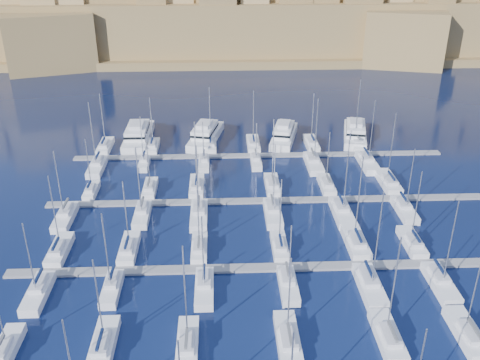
{
  "coord_description": "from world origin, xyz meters",
  "views": [
    {
      "loc": [
        -8.93,
        -80.35,
        48.7
      ],
      "look_at": [
        -5.38,
        6.0,
        6.67
      ],
      "focal_mm": 40.0,
      "sensor_mm": 36.0,
      "label": 1
    }
  ],
  "objects_px": {
    "motor_yacht_b": "(205,134)",
    "motor_yacht_d": "(355,132)",
    "sailboat_4": "(388,336)",
    "motor_yacht_a": "(138,134)",
    "sailboat_2": "(188,343)",
    "motor_yacht_c": "(284,134)",
    "sailboat_0": "(5,350)"
  },
  "relations": [
    {
      "from": "sailboat_2",
      "to": "motor_yacht_c",
      "type": "distance_m",
      "value": 72.84
    },
    {
      "from": "sailboat_2",
      "to": "motor_yacht_a",
      "type": "xyz_separation_m",
      "value": [
        -15.37,
        71.25,
        0.97
      ]
    },
    {
      "from": "sailboat_0",
      "to": "motor_yacht_d",
      "type": "xyz_separation_m",
      "value": [
        60.46,
        70.67,
        1.01
      ]
    },
    {
      "from": "sailboat_0",
      "to": "motor_yacht_b",
      "type": "relative_size",
      "value": 0.64
    },
    {
      "from": "sailboat_4",
      "to": "motor_yacht_d",
      "type": "bearing_deg",
      "value": 80.05
    },
    {
      "from": "sailboat_4",
      "to": "motor_yacht_d",
      "type": "relative_size",
      "value": 0.87
    },
    {
      "from": "motor_yacht_a",
      "to": "motor_yacht_b",
      "type": "relative_size",
      "value": 1.02
    },
    {
      "from": "sailboat_4",
      "to": "motor_yacht_a",
      "type": "xyz_separation_m",
      "value": [
        -40.97,
        71.01,
        0.97
      ]
    },
    {
      "from": "sailboat_0",
      "to": "motor_yacht_d",
      "type": "height_order",
      "value": "sailboat_0"
    },
    {
      "from": "sailboat_2",
      "to": "sailboat_4",
      "type": "bearing_deg",
      "value": 0.55
    },
    {
      "from": "motor_yacht_d",
      "to": "motor_yacht_b",
      "type": "bearing_deg",
      "value": 179.57
    },
    {
      "from": "motor_yacht_b",
      "to": "motor_yacht_d",
      "type": "distance_m",
      "value": 36.86
    },
    {
      "from": "sailboat_2",
      "to": "motor_yacht_b",
      "type": "bearing_deg",
      "value": 89.15
    },
    {
      "from": "sailboat_2",
      "to": "motor_yacht_d",
      "type": "relative_size",
      "value": 0.85
    },
    {
      "from": "sailboat_0",
      "to": "sailboat_4",
      "type": "relative_size",
      "value": 0.76
    },
    {
      "from": "sailboat_4",
      "to": "motor_yacht_b",
      "type": "relative_size",
      "value": 0.84
    },
    {
      "from": "motor_yacht_a",
      "to": "sailboat_4",
      "type": "bearing_deg",
      "value": -60.02
    },
    {
      "from": "motor_yacht_a",
      "to": "motor_yacht_b",
      "type": "xyz_separation_m",
      "value": [
        16.42,
        -0.53,
        0.0
      ]
    },
    {
      "from": "sailboat_0",
      "to": "motor_yacht_c",
      "type": "relative_size",
      "value": 0.7
    },
    {
      "from": "sailboat_0",
      "to": "motor_yacht_c",
      "type": "xyz_separation_m",
      "value": [
        42.77,
        70.19,
        1.01
      ]
    },
    {
      "from": "motor_yacht_a",
      "to": "sailboat_0",
      "type": "bearing_deg",
      "value": -95.74
    },
    {
      "from": "sailboat_4",
      "to": "motor_yacht_c",
      "type": "xyz_separation_m",
      "value": [
        -5.38,
        69.73,
        0.97
      ]
    },
    {
      "from": "sailboat_0",
      "to": "motor_yacht_a",
      "type": "xyz_separation_m",
      "value": [
        7.18,
        71.47,
        1.01
      ]
    },
    {
      "from": "motor_yacht_b",
      "to": "motor_yacht_c",
      "type": "bearing_deg",
      "value": -2.27
    },
    {
      "from": "sailboat_0",
      "to": "motor_yacht_b",
      "type": "height_order",
      "value": "sailboat_0"
    },
    {
      "from": "sailboat_2",
      "to": "sailboat_4",
      "type": "xyz_separation_m",
      "value": [
        25.6,
        0.24,
        0.01
      ]
    },
    {
      "from": "sailboat_0",
      "to": "motor_yacht_d",
      "type": "relative_size",
      "value": 0.66
    },
    {
      "from": "motor_yacht_a",
      "to": "sailboat_2",
      "type": "bearing_deg",
      "value": -77.83
    },
    {
      "from": "motor_yacht_c",
      "to": "motor_yacht_d",
      "type": "relative_size",
      "value": 0.94
    },
    {
      "from": "sailboat_4",
      "to": "motor_yacht_c",
      "type": "bearing_deg",
      "value": 94.41
    },
    {
      "from": "sailboat_4",
      "to": "motor_yacht_a",
      "type": "bearing_deg",
      "value": 119.98
    },
    {
      "from": "motor_yacht_b",
      "to": "motor_yacht_d",
      "type": "bearing_deg",
      "value": -0.43
    }
  ]
}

